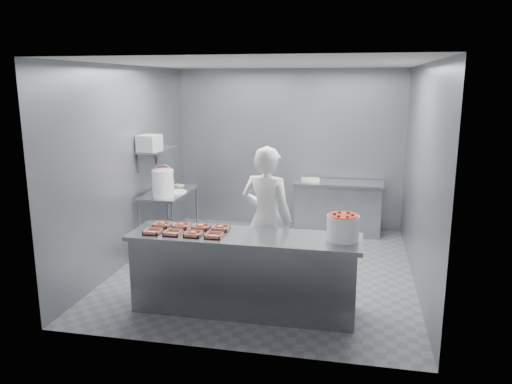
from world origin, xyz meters
TOP-DOWN VIEW (x-y plane):
  - floor at (0.00, 0.00)m, footprint 4.50×4.50m
  - ceiling at (0.00, 0.00)m, footprint 4.50×4.50m
  - wall_back at (0.00, 2.25)m, footprint 4.00×0.04m
  - wall_left at (-2.00, 0.00)m, footprint 0.04×4.50m
  - wall_right at (2.00, 0.00)m, footprint 0.04×4.50m
  - service_counter at (0.00, -1.35)m, footprint 2.60×0.70m
  - prep_table at (-1.65, 0.60)m, footprint 0.60×1.20m
  - back_counter at (0.90, 1.90)m, footprint 1.50×0.60m
  - wall_shelf at (-1.82, 0.60)m, footprint 0.35×0.90m
  - tray_0 at (-1.03, -1.49)m, footprint 0.19×0.18m
  - tray_1 at (-0.79, -1.49)m, footprint 0.19×0.18m
  - tray_2 at (-0.55, -1.49)m, footprint 0.19×0.18m
  - tray_3 at (-0.31, -1.49)m, footprint 0.19×0.18m
  - tray_4 at (-1.03, -1.21)m, footprint 0.19×0.18m
  - tray_5 at (-0.79, -1.21)m, footprint 0.19×0.18m
  - tray_6 at (-0.55, -1.21)m, footprint 0.19×0.18m
  - tray_7 at (-0.31, -1.21)m, footprint 0.19×0.18m
  - worker at (0.13, -0.70)m, footprint 0.75×0.58m
  - strawberry_tub at (1.08, -1.32)m, footprint 0.34×0.34m
  - glaze_bucket at (-1.60, 0.25)m, footprint 0.34×0.32m
  - bucket_lid at (-1.52, 0.53)m, footprint 0.37×0.37m
  - rag at (-1.66, 1.04)m, footprint 0.17×0.16m
  - appliance at (-1.82, 0.33)m, footprint 0.31×0.35m
  - paper_stack at (0.42, 1.90)m, footprint 0.33×0.26m

SIDE VIEW (x-z plane):
  - floor at x=0.00m, z-range 0.00..0.00m
  - back_counter at x=0.90m, z-range 0.00..0.90m
  - service_counter at x=0.00m, z-range 0.00..0.90m
  - prep_table at x=-1.65m, z-range 0.14..1.04m
  - rag at x=-1.66m, z-range 0.90..0.92m
  - worker at x=0.13m, z-range 0.00..1.82m
  - bucket_lid at x=-1.52m, z-range 0.90..0.93m
  - tray_0 at x=-1.03m, z-range 0.90..0.94m
  - tray_1 at x=-0.79m, z-range 0.90..0.94m
  - tray_3 at x=-0.31m, z-range 0.90..0.94m
  - tray_2 at x=-0.55m, z-range 0.89..0.95m
  - tray_4 at x=-1.03m, z-range 0.89..0.95m
  - tray_5 at x=-0.79m, z-range 0.89..0.95m
  - tray_6 at x=-0.55m, z-range 0.89..0.95m
  - tray_7 at x=-0.31m, z-range 0.89..0.95m
  - paper_stack at x=0.42m, z-range 0.90..0.95m
  - strawberry_tub at x=1.08m, z-range 0.91..1.19m
  - glaze_bucket at x=-1.60m, z-range 0.87..1.36m
  - wall_back at x=0.00m, z-range 0.00..2.80m
  - wall_left at x=-2.00m, z-range 0.00..2.80m
  - wall_right at x=2.00m, z-range 0.00..2.80m
  - wall_shelf at x=-1.82m, z-range 1.54..1.56m
  - appliance at x=-1.82m, z-range 1.56..1.80m
  - ceiling at x=0.00m, z-range 2.80..2.80m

